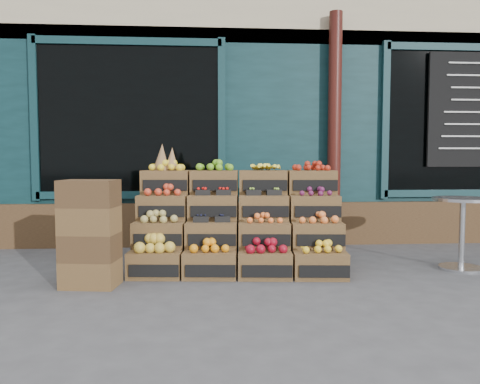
{
  "coord_description": "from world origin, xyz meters",
  "views": [
    {
      "loc": [
        -0.55,
        -4.32,
        1.19
      ],
      "look_at": [
        -0.2,
        0.7,
        0.85
      ],
      "focal_mm": 35.0,
      "sensor_mm": 36.0,
      "label": 1
    }
  ],
  "objects": [
    {
      "name": "bistro_table",
      "position": [
        2.21,
        0.54,
        0.49
      ],
      "size": [
        0.63,
        0.63,
        0.79
      ],
      "rotation": [
        0.0,
        0.0,
        0.4
      ],
      "color": "#AFB1B6",
      "rests_on": "ground"
    },
    {
      "name": "shop_facade",
      "position": [
        0.0,
        5.11,
        2.4
      ],
      "size": [
        12.0,
        6.24,
        4.8
      ],
      "color": "#0D2B2F",
      "rests_on": "ground"
    },
    {
      "name": "spare_crates",
      "position": [
        -1.66,
        0.13,
        0.5
      ],
      "size": [
        0.55,
        0.41,
        1.01
      ],
      "rotation": [
        0.0,
        0.0,
        -0.14
      ],
      "color": "brown",
      "rests_on": "ground"
    },
    {
      "name": "crate_display",
      "position": [
        -0.22,
        0.83,
        0.43
      ],
      "size": [
        2.3,
        1.26,
        1.39
      ],
      "rotation": [
        0.0,
        0.0,
        -0.09
      ],
      "color": "brown",
      "rests_on": "ground"
    },
    {
      "name": "ground",
      "position": [
        0.0,
        0.0,
        0.0
      ],
      "size": [
        60.0,
        60.0,
        0.0
      ],
      "primitive_type": "plane",
      "color": "#434346",
      "rests_on": "ground"
    },
    {
      "name": "shopkeeper",
      "position": [
        -1.23,
        2.79,
        0.97
      ],
      "size": [
        0.83,
        0.71,
        1.93
      ],
      "primitive_type": "imported",
      "rotation": [
        0.0,
        0.0,
        3.56
      ],
      "color": "#14471E",
      "rests_on": "ground"
    }
  ]
}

